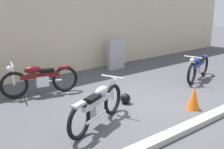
% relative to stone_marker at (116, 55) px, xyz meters
% --- Properties ---
extents(ground_plane, '(40.00, 40.00, 0.00)m').
position_rel_stone_marker_xyz_m(ground_plane, '(-1.73, -3.28, -0.55)').
color(ground_plane, '#47474C').
extents(building_wall, '(18.00, 0.30, 3.32)m').
position_rel_stone_marker_xyz_m(building_wall, '(-1.73, 0.74, 1.11)').
color(building_wall, beige).
rests_on(building_wall, ground_plane).
extents(curb_strip, '(18.00, 0.24, 0.12)m').
position_rel_stone_marker_xyz_m(curb_strip, '(-1.73, -4.75, -0.49)').
color(curb_strip, '#B7B2A8').
rests_on(curb_strip, ground_plane).
extents(stone_marker, '(0.68, 0.23, 1.09)m').
position_rel_stone_marker_xyz_m(stone_marker, '(0.00, 0.00, 0.00)').
color(stone_marker, '#9E9EA3').
rests_on(stone_marker, ground_plane).
extents(helmet, '(0.26, 0.26, 0.26)m').
position_rel_stone_marker_xyz_m(helmet, '(-2.04, -2.88, -0.42)').
color(helmet, black).
rests_on(helmet, ground_plane).
extents(traffic_cone, '(0.32, 0.32, 0.55)m').
position_rel_stone_marker_xyz_m(traffic_cone, '(-1.01, -4.16, -0.27)').
color(traffic_cone, orange).
rests_on(traffic_cone, ground_plane).
extents(motorcycle_silver, '(1.89, 0.96, 0.90)m').
position_rel_stone_marker_xyz_m(motorcycle_silver, '(-3.28, -3.44, -0.11)').
color(motorcycle_silver, black).
rests_on(motorcycle_silver, ground_plane).
extents(motorcycle_maroon, '(2.06, 0.75, 0.94)m').
position_rel_stone_marker_xyz_m(motorcycle_maroon, '(-3.45, -0.95, -0.09)').
color(motorcycle_maroon, black).
rests_on(motorcycle_maroon, ground_plane).
extents(motorcycle_blue, '(1.90, 0.78, 0.88)m').
position_rel_stone_marker_xyz_m(motorcycle_blue, '(1.19, -2.76, -0.12)').
color(motorcycle_blue, black).
rests_on(motorcycle_blue, ground_plane).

